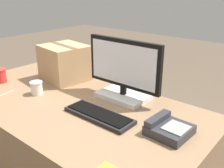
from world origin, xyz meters
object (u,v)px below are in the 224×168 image
object	(u,v)px
paper_cup_left	(1,76)
paper_cup_right	(37,88)
desk_phone	(168,128)
cardboard_box	(65,63)
spoon	(1,95)
monitor	(123,73)
keyboard	(99,115)

from	to	relation	value
paper_cup_left	paper_cup_right	distance (m)	0.40
desk_phone	paper_cup_left	distance (m)	1.34
paper_cup_left	cardboard_box	world-z (taller)	cardboard_box
spoon	cardboard_box	size ratio (longest dim) A/B	0.45
paper_cup_left	spoon	size ratio (longest dim) A/B	0.64
monitor	paper_cup_right	size ratio (longest dim) A/B	6.01
paper_cup_right	paper_cup_left	bearing A→B (deg)	-174.81
paper_cup_right	cardboard_box	size ratio (longest dim) A/B	0.25
cardboard_box	spoon	bearing A→B (deg)	-99.73
monitor	paper_cup_left	size ratio (longest dim) A/B	5.21
paper_cup_left	cardboard_box	size ratio (longest dim) A/B	0.29
keyboard	paper_cup_left	size ratio (longest dim) A/B	4.11
paper_cup_left	cardboard_box	distance (m)	0.49
paper_cup_left	keyboard	bearing A→B (deg)	3.99
desk_phone	paper_cup_right	world-z (taller)	paper_cup_right
paper_cup_left	cardboard_box	xyz separation A→B (m)	(0.32, 0.36, 0.08)
monitor	desk_phone	bearing A→B (deg)	-24.35
paper_cup_left	spoon	bearing A→B (deg)	-29.46
keyboard	paper_cup_left	bearing A→B (deg)	-176.08
spoon	cardboard_box	xyz separation A→B (m)	(0.08, 0.49, 0.13)
spoon	cardboard_box	distance (m)	0.52
monitor	desk_phone	distance (m)	0.50
paper_cup_left	cardboard_box	bearing A→B (deg)	48.08
paper_cup_right	desk_phone	bearing A→B (deg)	7.73
desk_phone	paper_cup_left	bearing A→B (deg)	-170.72
desk_phone	cardboard_box	bearing A→B (deg)	171.34
paper_cup_right	cardboard_box	xyz separation A→B (m)	(-0.08, 0.32, 0.09)
monitor	spoon	world-z (taller)	monitor
desk_phone	cardboard_box	size ratio (longest dim) A/B	0.57
monitor	keyboard	distance (m)	0.34
keyboard	spoon	world-z (taller)	keyboard
keyboard	cardboard_box	world-z (taller)	cardboard_box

